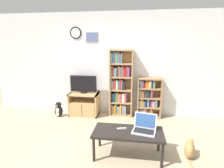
# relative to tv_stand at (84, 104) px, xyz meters

# --- Properties ---
(ground_plane) EXTENTS (18.00, 18.00, 0.00)m
(ground_plane) POSITION_rel_tv_stand_xyz_m (0.81, -1.78, -0.30)
(ground_plane) COLOR tan
(wall_back) EXTENTS (6.80, 0.09, 2.60)m
(wall_back) POSITION_rel_tv_stand_xyz_m (0.80, 0.28, 1.01)
(wall_back) COLOR silver
(wall_back) RESTS_ON ground_plane
(tv_stand) EXTENTS (0.74, 0.44, 0.59)m
(tv_stand) POSITION_rel_tv_stand_xyz_m (0.00, 0.00, 0.00)
(tv_stand) COLOR tan
(tv_stand) RESTS_ON ground_plane
(television) EXTENTS (0.68, 0.18, 0.45)m
(television) POSITION_rel_tv_stand_xyz_m (-0.01, 0.04, 0.52)
(television) COLOR black
(television) RESTS_ON tv_stand
(bookshelf_tall) EXTENTS (0.58, 0.25, 1.70)m
(bookshelf_tall) POSITION_rel_tv_stand_xyz_m (0.93, 0.13, 0.52)
(bookshelf_tall) COLOR tan
(bookshelf_tall) RESTS_ON ground_plane
(bookshelf_short) EXTENTS (0.59, 0.25, 1.01)m
(bookshelf_short) POSITION_rel_tv_stand_xyz_m (1.64, 0.13, 0.20)
(bookshelf_short) COLOR #9E754C
(bookshelf_short) RESTS_ON ground_plane
(coffee_table) EXTENTS (1.13, 0.51, 0.45)m
(coffee_table) POSITION_rel_tv_stand_xyz_m (1.23, -1.57, 0.10)
(coffee_table) COLOR black
(coffee_table) RESTS_ON ground_plane
(laptop) EXTENTS (0.41, 0.36, 0.27)m
(laptop) POSITION_rel_tv_stand_xyz_m (1.49, -1.52, 0.22)
(laptop) COLOR silver
(laptop) RESTS_ON coffee_table
(remote_near_laptop) EXTENTS (0.17, 0.08, 0.02)m
(remote_near_laptop) POSITION_rel_tv_stand_xyz_m (1.12, -1.52, 0.16)
(remote_near_laptop) COLOR #99999E
(remote_near_laptop) RESTS_ON coffee_table
(cat) EXTENTS (0.24, 0.50, 0.30)m
(cat) POSITION_rel_tv_stand_xyz_m (2.24, -1.46, -0.16)
(cat) COLOR #B78447
(cat) RESTS_ON ground_plane
(penguin_figurine) EXTENTS (0.21, 0.19, 0.39)m
(penguin_figurine) POSITION_rel_tv_stand_xyz_m (-0.62, -0.21, -0.12)
(penguin_figurine) COLOR black
(penguin_figurine) RESTS_ON ground_plane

